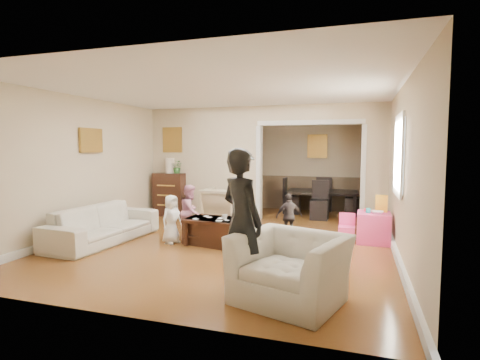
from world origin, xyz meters
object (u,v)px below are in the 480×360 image
(table_lamp, at_px, (170,166))
(cyan_cup, at_px, (368,211))
(armchair_back, at_px, (223,204))
(play_table, at_px, (374,228))
(child_kneel_b, at_px, (190,211))
(child_toddler, at_px, (289,216))
(dresser, at_px, (170,194))
(dining_table, at_px, (322,203))
(coffee_table, at_px, (220,232))
(coffee_cup, at_px, (225,217))
(armchair_front, at_px, (290,268))
(adult_person, at_px, (242,221))
(sofa, at_px, (104,224))
(child_kneel_a, at_px, (172,219))

(table_lamp, distance_m, cyan_cup, 4.80)
(armchair_back, height_order, cyan_cup, armchair_back)
(play_table, height_order, child_kneel_b, child_kneel_b)
(child_toddler, bearing_deg, play_table, 159.60)
(table_lamp, relative_size, play_table, 0.65)
(dresser, xyz_separation_m, dining_table, (3.54, 1.22, -0.22))
(coffee_table, relative_size, cyan_cup, 14.96)
(coffee_cup, bearing_deg, play_table, 22.49)
(child_kneel_b, bearing_deg, child_toddler, -83.67)
(cyan_cup, distance_m, child_toddler, 1.37)
(dresser, xyz_separation_m, child_kneel_b, (1.45, -1.95, -0.03))
(table_lamp, height_order, coffee_table, table_lamp)
(coffee_table, xyz_separation_m, child_kneel_b, (-0.70, 0.30, 0.27))
(armchair_front, xyz_separation_m, child_toddler, (-0.50, 2.74, 0.06))
(armchair_front, height_order, cyan_cup, armchair_front)
(adult_person, bearing_deg, play_table, -83.39)
(sofa, distance_m, coffee_cup, 2.18)
(coffee_table, relative_size, coffee_cup, 12.56)
(armchair_back, height_order, dining_table, armchair_back)
(cyan_cup, relative_size, child_kneel_b, 0.08)
(child_kneel_a, bearing_deg, child_toddler, -42.75)
(armchair_front, bearing_deg, child_kneel_a, 160.11)
(coffee_table, distance_m, coffee_cup, 0.29)
(armchair_back, height_order, child_kneel_a, child_kneel_a)
(cyan_cup, xyz_separation_m, adult_person, (-1.43, -2.83, 0.26))
(dresser, xyz_separation_m, cyan_cup, (4.56, -1.36, 0.05))
(cyan_cup, bearing_deg, child_kneel_b, -169.13)
(armchair_front, xyz_separation_m, child_kneel_a, (-2.40, 1.84, 0.06))
(sofa, xyz_separation_m, coffee_table, (2.04, 0.43, -0.09))
(armchair_back, bearing_deg, child_kneel_a, 89.87)
(cyan_cup, bearing_deg, child_toddler, -173.82)
(table_lamp, xyz_separation_m, cyan_cup, (4.56, -1.36, -0.65))
(play_table, relative_size, child_toddler, 0.66)
(play_table, height_order, child_toddler, child_toddler)
(sofa, relative_size, adult_person, 1.31)
(child_kneel_b, bearing_deg, sofa, 110.64)
(coffee_table, xyz_separation_m, child_kneel_a, (-0.85, -0.15, 0.20))
(dining_table, bearing_deg, child_kneel_b, -125.78)
(table_lamp, height_order, play_table, table_lamp)
(dresser, bearing_deg, sofa, -87.63)
(adult_person, distance_m, child_toddler, 2.71)
(adult_person, height_order, child_toddler, adult_person)
(sofa, xyz_separation_m, dresser, (-0.11, 2.69, 0.21))
(dining_table, height_order, child_kneel_b, child_kneel_b)
(coffee_table, height_order, dining_table, dining_table)
(sofa, distance_m, coffee_table, 2.09)
(child_toddler, bearing_deg, dining_table, -125.17)
(armchair_back, relative_size, table_lamp, 2.32)
(coffee_cup, xyz_separation_m, dining_table, (1.29, 3.52, -0.19))
(armchair_back, distance_m, cyan_cup, 3.27)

